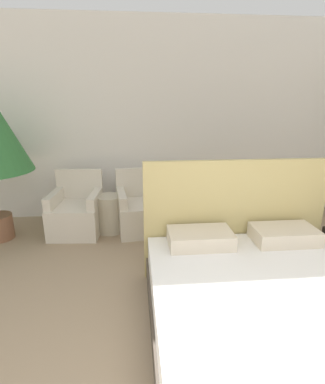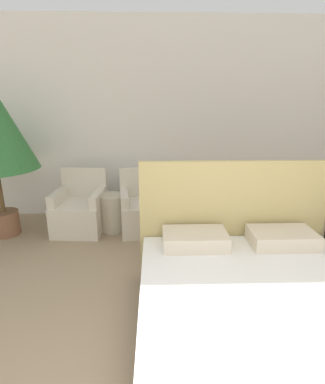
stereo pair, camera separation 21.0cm
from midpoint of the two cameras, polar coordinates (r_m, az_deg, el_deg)
wall_back at (r=4.62m, az=-1.98°, el=13.26°), size 10.00×0.06×2.90m
bed at (r=2.48m, az=17.98°, el=-20.83°), size 1.84×2.14×1.21m
armchair_near_window_left at (r=4.29m, az=-17.42°, el=-4.08°), size 0.70×0.71×0.83m
armchair_near_window_right at (r=4.19m, az=-5.39°, el=-3.85°), size 0.72×0.73×0.83m
side_table at (r=4.21m, az=-11.47°, el=-4.10°), size 0.36×0.36×0.52m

